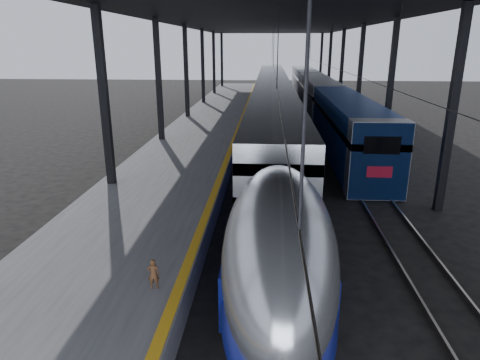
{
  "coord_description": "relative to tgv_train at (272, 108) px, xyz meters",
  "views": [
    {
      "loc": [
        1.65,
        -14.12,
        7.35
      ],
      "look_at": [
        0.54,
        2.68,
        2.0
      ],
      "focal_mm": 32.0,
      "sensor_mm": 36.0,
      "label": 1
    }
  ],
  "objects": [
    {
      "name": "canopy",
      "position": [
        -0.1,
        -3.58,
        7.08
      ],
      "size": [
        18.0,
        75.0,
        9.47
      ],
      "color": "black",
      "rests_on": "ground"
    },
    {
      "name": "platform",
      "position": [
        -5.5,
        -3.58,
        -1.53
      ],
      "size": [
        6.0,
        80.0,
        1.0
      ],
      "primitive_type": "cube",
      "color": "#4C4C4F",
      "rests_on": "ground"
    },
    {
      "name": "yellow_strip",
      "position": [
        -2.7,
        -3.58,
        -1.03
      ],
      "size": [
        0.3,
        80.0,
        0.01
      ],
      "primitive_type": "cube",
      "color": "#CE9213",
      "rests_on": "platform"
    },
    {
      "name": "rails",
      "position": [
        2.5,
        -3.58,
        -1.95
      ],
      "size": [
        6.52,
        80.0,
        0.16
      ],
      "color": "slate",
      "rests_on": "ground"
    },
    {
      "name": "ground",
      "position": [
        -2.0,
        -23.58,
        -2.03
      ],
      "size": [
        160.0,
        160.0,
        0.0
      ],
      "primitive_type": "plane",
      "color": "black",
      "rests_on": "ground"
    },
    {
      "name": "child",
      "position": [
        -3.36,
        -27.65,
        -0.59
      ],
      "size": [
        0.35,
        0.25,
        0.88
      ],
      "primitive_type": "imported",
      "rotation": [
        0.0,
        0.0,
        3.28
      ],
      "color": "#54321C",
      "rests_on": "platform"
    },
    {
      "name": "tgv_train",
      "position": [
        0.0,
        0.0,
        0.0
      ],
      "size": [
        3.03,
        65.2,
        4.34
      ],
      "color": "#B3B6BB",
      "rests_on": "ground"
    },
    {
      "name": "second_train",
      "position": [
        5.0,
        9.55,
        -0.05
      ],
      "size": [
        2.85,
        56.05,
        3.92
      ],
      "color": "navy",
      "rests_on": "ground"
    }
  ]
}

